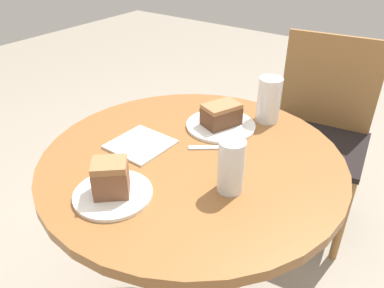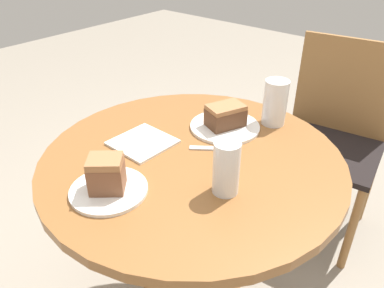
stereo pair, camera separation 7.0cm
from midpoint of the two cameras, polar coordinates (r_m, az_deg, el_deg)
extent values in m
cylinder|color=brown|center=(1.34, -1.55, -15.73)|extent=(0.08, 0.08, 0.71)
cylinder|color=brown|center=(1.10, -1.83, -2.49)|extent=(0.88, 0.88, 0.03)
cylinder|color=olive|center=(1.83, 7.90, -7.40)|extent=(0.04, 0.04, 0.44)
cylinder|color=olive|center=(1.78, 20.86, -11.00)|extent=(0.04, 0.04, 0.44)
cylinder|color=olive|center=(2.12, 11.55, -1.67)|extent=(0.04, 0.04, 0.44)
cylinder|color=olive|center=(2.08, 22.62, -4.55)|extent=(0.04, 0.04, 0.44)
cube|color=black|center=(1.81, 16.81, -0.01)|extent=(0.52, 0.48, 0.03)
cube|color=olive|center=(1.89, 19.31, 8.89)|extent=(0.44, 0.08, 0.44)
cylinder|color=white|center=(1.24, 2.79, 2.82)|extent=(0.23, 0.23, 0.01)
cylinder|color=white|center=(0.97, -14.01, -7.46)|extent=(0.20, 0.20, 0.01)
cube|color=brown|center=(1.22, 2.83, 4.21)|extent=(0.12, 0.14, 0.06)
cube|color=#9E6B42|center=(1.20, 2.87, 5.73)|extent=(0.11, 0.14, 0.01)
cube|color=brown|center=(0.94, -14.33, -5.48)|extent=(0.11, 0.11, 0.07)
cube|color=#9E6B42|center=(0.92, -14.70, -3.18)|extent=(0.11, 0.11, 0.02)
cylinder|color=beige|center=(0.94, 3.74, -5.02)|extent=(0.06, 0.06, 0.08)
cylinder|color=white|center=(0.92, 3.81, -3.43)|extent=(0.07, 0.07, 0.14)
cylinder|color=silver|center=(1.27, 10.03, 5.99)|extent=(0.07, 0.07, 0.12)
cylinder|color=white|center=(1.26, 10.10, 6.61)|extent=(0.08, 0.08, 0.15)
cube|color=silver|center=(1.15, -9.57, -0.09)|extent=(0.17, 0.17, 0.01)
cube|color=silver|center=(1.12, 1.57, -0.58)|extent=(0.13, 0.11, 0.00)
camera|label=1|loc=(0.04, -91.88, -1.16)|focal=35.00mm
camera|label=2|loc=(0.04, 88.12, 1.16)|focal=35.00mm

